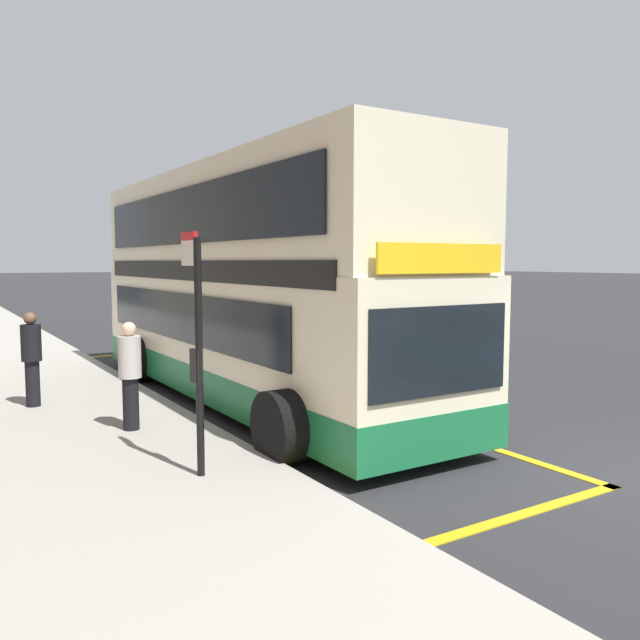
% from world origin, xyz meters
% --- Properties ---
extents(ground_plane, '(260.00, 260.00, 0.00)m').
position_xyz_m(ground_plane, '(0.00, 32.00, 0.00)').
color(ground_plane, '#28282B').
extents(double_decker_bus, '(3.21, 10.83, 4.40)m').
position_xyz_m(double_decker_bus, '(-2.46, 7.05, 2.06)').
color(double_decker_bus, beige).
rests_on(double_decker_bus, ground).
extents(bus_bay_markings, '(3.16, 14.19, 0.01)m').
position_xyz_m(bus_bay_markings, '(-2.42, 7.34, 0.01)').
color(bus_bay_markings, gold).
rests_on(bus_bay_markings, ground).
extents(bus_stop_sign, '(0.09, 0.51, 2.89)m').
position_xyz_m(bus_stop_sign, '(-5.06, 3.02, 1.82)').
color(bus_stop_sign, black).
rests_on(bus_stop_sign, pavement_near).
extents(pedestrian_waiting_near_sign, '(0.34, 0.34, 1.64)m').
position_xyz_m(pedestrian_waiting_near_sign, '(-5.18, 5.48, 1.03)').
color(pedestrian_waiting_near_sign, black).
rests_on(pedestrian_waiting_near_sign, pavement_near).
extents(pedestrian_further_back, '(0.34, 0.34, 1.66)m').
position_xyz_m(pedestrian_further_back, '(-6.20, 7.97, 1.04)').
color(pedestrian_further_back, black).
rests_on(pedestrian_further_back, pavement_near).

